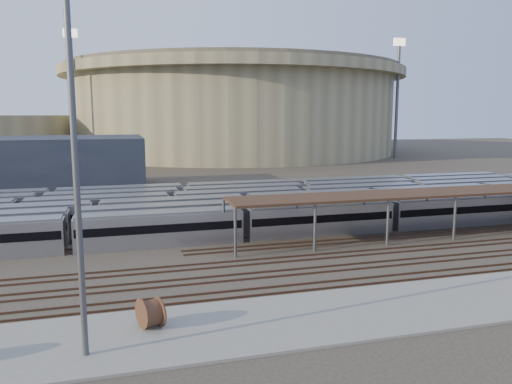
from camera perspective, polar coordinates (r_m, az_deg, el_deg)
name	(u,v)px	position (r m, az deg, el deg)	size (l,w,h in m)	color
ground	(314,255)	(51.89, 6.66, -7.14)	(420.00, 420.00, 0.00)	#383026
apron	(330,315)	(36.96, 8.44, -13.74)	(50.00, 9.00, 0.20)	gray
subway_trains	(253,207)	(68.12, -0.30, -1.67)	(129.70, 23.90, 3.60)	#A2A1A6
inspection_shed	(472,192)	(65.52, 23.42, 0.00)	(60.30, 6.00, 5.30)	#4F4F54
empty_tracks	(335,268)	(47.48, 9.00, -8.60)	(170.00, 9.62, 0.18)	#4C3323
stadium	(234,109)	(191.23, -2.52, 9.51)	(124.00, 124.00, 32.50)	gray
service_building	(28,164)	(102.64, -24.64, 2.88)	(42.00, 20.00, 10.00)	#1E232D
floodlight_0	(73,92)	(156.51, -20.15, 10.66)	(4.00, 1.00, 38.40)	#4F4F54
floodlight_2	(397,95)	(171.28, 15.84, 10.66)	(4.00, 1.00, 38.40)	#4F4F54
floodlight_3	(136,98)	(206.32, -13.51, 10.39)	(4.00, 1.00, 38.40)	#4F4F54
cable_reel_east	(151,313)	(34.72, -11.96, -13.36)	(2.05, 2.05, 1.14)	#513020
yard_light_pole	(75,165)	(29.53, -19.94, 2.96)	(0.80, 0.36, 22.39)	#4F4F54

